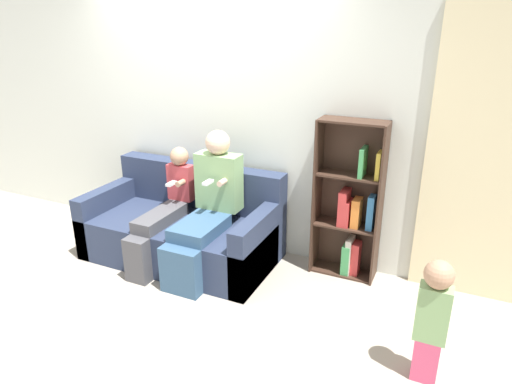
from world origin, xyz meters
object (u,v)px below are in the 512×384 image
bookshelf (351,209)px  toddler_standing (432,316)px  couch (184,228)px  adult_seated (207,204)px  child_seated (163,210)px

bookshelf → toddler_standing: bearing=-54.5°
couch → adult_seated: (0.34, -0.10, 0.35)m
child_seated → bookshelf: bearing=17.8°
adult_seated → child_seated: adult_seated is taller
couch → bookshelf: (1.50, 0.35, 0.34)m
child_seated → toddler_standing: size_ratio=1.22×
toddler_standing → child_seated: bearing=166.4°
couch → toddler_standing: toddler_standing is taller
adult_seated → toddler_standing: adult_seated is taller
couch → adult_seated: size_ratio=1.42×
toddler_standing → bookshelf: 1.35m
toddler_standing → bookshelf: bearing=125.5°
bookshelf → child_seated: bearing=-162.2°
child_seated → adult_seated: bearing=7.7°
toddler_standing → bookshelf: size_ratio=0.61×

